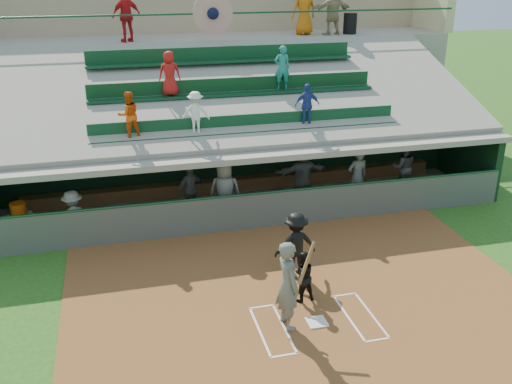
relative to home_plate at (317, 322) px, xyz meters
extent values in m
plane|color=#225016|center=(0.00, 0.00, -0.04)|extent=(100.00, 100.00, 0.00)
cube|color=brown|center=(0.00, 0.50, -0.03)|extent=(11.00, 9.00, 0.02)
cube|color=silver|center=(0.00, 0.00, 0.00)|extent=(0.43, 0.43, 0.03)
cube|color=silver|center=(-0.75, 0.00, -0.01)|extent=(0.05, 1.80, 0.01)
cube|color=white|center=(0.75, 0.00, -0.01)|extent=(0.05, 1.80, 0.01)
cube|color=white|center=(-1.30, 0.00, -0.01)|extent=(0.05, 1.80, 0.01)
cube|color=silver|center=(1.30, 0.00, -0.01)|extent=(0.05, 1.80, 0.01)
cube|color=white|center=(-1.02, 0.90, -0.01)|extent=(0.60, 0.05, 0.01)
cube|color=white|center=(1.02, 0.90, -0.01)|extent=(0.60, 0.05, 0.01)
cube|color=white|center=(-1.02, -0.90, -0.01)|extent=(0.60, 0.05, 0.01)
cube|color=silver|center=(1.02, -0.90, -0.01)|extent=(0.60, 0.05, 0.01)
cube|color=gray|center=(0.00, 6.75, -0.02)|extent=(16.00, 3.50, 0.04)
cube|color=gray|center=(0.00, 13.50, 2.26)|extent=(20.00, 3.00, 4.60)
cube|color=#525752|center=(0.00, 5.00, 0.52)|extent=(16.00, 0.06, 1.10)
cylinder|color=#164526|center=(0.00, 5.00, 1.09)|extent=(16.00, 0.08, 0.08)
cube|color=black|center=(0.00, 8.50, 1.07)|extent=(16.00, 0.25, 2.20)
cube|color=black|center=(8.00, 6.75, 1.07)|extent=(0.25, 3.50, 2.20)
cube|color=gray|center=(0.00, 6.75, 2.17)|extent=(16.40, 3.90, 0.18)
cube|color=gray|center=(0.00, 10.25, 1.12)|extent=(16.40, 3.50, 2.30)
cube|color=gray|center=(0.00, 11.90, 2.26)|extent=(16.40, 0.30, 4.60)
cube|color=gray|center=(0.00, 8.60, 3.42)|extent=(16.40, 6.51, 2.37)
cube|color=#0B341B|center=(0.00, 6.20, 2.62)|extent=(9.40, 0.42, 0.08)
cube|color=#0D3920|center=(0.00, 6.40, 2.88)|extent=(9.40, 0.06, 0.45)
cube|color=#0C381F|center=(0.00, 8.10, 3.37)|extent=(9.40, 0.42, 0.08)
cube|color=#0C3519|center=(0.00, 8.30, 3.62)|extent=(9.40, 0.06, 0.45)
cube|color=#0D3A21|center=(0.00, 10.00, 4.12)|extent=(9.40, 0.42, 0.08)
cube|color=#0C381D|center=(0.00, 10.20, 4.38)|extent=(9.40, 0.06, 0.45)
imported|color=#D54D0C|center=(-3.51, 6.30, 3.32)|extent=(0.75, 0.64, 1.34)
imported|color=white|center=(-1.60, 6.30, 3.28)|extent=(0.88, 0.61, 1.24)
imported|color=navy|center=(1.83, 6.30, 3.30)|extent=(0.79, 0.41, 1.29)
imported|color=#A81513|center=(-2.10, 8.20, 4.10)|extent=(0.72, 0.51, 1.39)
imported|color=#1B7A72|center=(1.59, 8.20, 4.12)|extent=(0.54, 0.37, 1.44)
cylinder|color=#154427|center=(0.00, 12.00, 5.56)|extent=(20.00, 0.07, 0.07)
cylinder|color=red|center=(0.00, 11.98, 5.56)|extent=(1.50, 0.06, 1.50)
sphere|color=black|center=(0.00, 11.95, 5.56)|extent=(0.44, 0.44, 0.44)
imported|color=#525450|center=(-0.66, 0.08, 1.00)|extent=(0.58, 0.80, 2.03)
cylinder|color=olive|center=(-0.31, -0.07, 1.57)|extent=(0.56, 0.54, 0.75)
sphere|color=brown|center=(-0.53, 0.08, 1.22)|extent=(0.10, 0.10, 0.10)
imported|color=black|center=(-0.04, 0.96, 0.61)|extent=(0.67, 0.55, 1.25)
imported|color=black|center=(0.19, 2.17, 0.82)|extent=(1.11, 0.67, 1.67)
cube|color=brown|center=(0.06, 8.10, 0.22)|extent=(14.26, 0.64, 0.43)
cube|color=white|center=(-6.77, 5.87, 0.36)|extent=(0.96, 0.84, 0.70)
cylinder|color=#CE540C|center=(-6.75, 5.84, 0.92)|extent=(0.43, 0.43, 0.43)
imported|color=#5A5C57|center=(-5.26, 5.29, 0.78)|extent=(1.15, 0.93, 1.56)
imported|color=#595C57|center=(-1.83, 6.43, 0.82)|extent=(1.03, 0.70, 1.63)
imported|color=#60635D|center=(-0.90, 5.65, 0.98)|extent=(1.08, 0.84, 1.95)
imported|color=#5B5E59|center=(1.82, 6.51, 1.00)|extent=(1.88, 0.72, 1.98)
imported|color=#5C605A|center=(3.47, 5.90, 0.95)|extent=(0.74, 0.52, 1.89)
imported|color=#555853|center=(5.51, 6.67, 0.85)|extent=(0.96, 0.83, 1.68)
cylinder|color=black|center=(5.90, 12.86, 4.98)|extent=(0.55, 0.55, 0.83)
imported|color=red|center=(-3.13, 12.48, 5.52)|extent=(1.21, 0.88, 1.91)
imported|color=#C8600B|center=(3.95, 13.03, 5.56)|extent=(1.00, 0.68, 1.99)
imported|color=tan|center=(5.08, 12.78, 5.55)|extent=(1.90, 0.94, 1.96)
camera|label=1|loc=(-3.90, -9.89, 7.36)|focal=40.00mm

